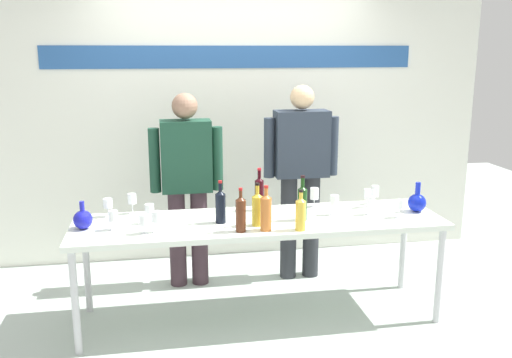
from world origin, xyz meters
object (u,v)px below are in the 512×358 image
at_px(wine_bottle_4, 257,208).
at_px(wine_bottle_0, 302,201).
at_px(wine_glass_left_0, 132,199).
at_px(wine_glass_right_1, 370,202).
at_px(wine_glass_left_3, 150,210).
at_px(presenter_left, 187,178).
at_px(wine_bottle_1, 220,205).
at_px(wine_glass_left_1, 113,216).
at_px(wine_glass_left_4, 156,217).
at_px(wine_glass_left_5, 108,204).
at_px(decanter_blue_left, 83,219).
at_px(wine_glass_right_4, 400,205).
at_px(display_table, 260,227).
at_px(wine_bottle_6, 266,211).
at_px(wine_bottle_2, 301,213).
at_px(wine_bottle_3, 259,193).
at_px(wine_glass_right_0, 375,191).
at_px(wine_bottle_5, 241,213).
at_px(wine_glass_right_5, 367,195).
at_px(wine_glass_left_2, 144,220).
at_px(decanter_blue_right, 417,202).
at_px(wine_glass_right_3, 314,194).
at_px(presenter_right, 301,169).
at_px(wine_glass_right_2, 334,200).

bearing_deg(wine_bottle_4, wine_bottle_0, 11.52).
bearing_deg(wine_glass_left_0, wine_glass_right_1, -10.60).
bearing_deg(wine_glass_left_3, wine_glass_left_0, 116.25).
relative_size(presenter_left, wine_bottle_1, 5.29).
distance_m(presenter_left, wine_glass_right_1, 1.49).
distance_m(wine_glass_left_1, wine_glass_left_4, 0.31).
relative_size(wine_glass_left_3, wine_glass_left_5, 1.03).
bearing_deg(decanter_blue_left, wine_glass_right_4, -3.28).
bearing_deg(display_table, wine_bottle_6, -89.28).
relative_size(wine_glass_left_0, wine_glass_left_5, 1.12).
bearing_deg(wine_bottle_2, decanter_blue_left, 168.97).
xyz_separation_m(wine_bottle_1, wine_bottle_6, (0.29, -0.22, 0.01)).
distance_m(wine_bottle_3, wine_glass_left_0, 0.95).
bearing_deg(wine_glass_right_0, wine_bottle_5, -156.35).
bearing_deg(wine_glass_left_5, wine_glass_right_1, -8.21).
xyz_separation_m(wine_glass_left_0, wine_glass_left_3, (0.13, -0.26, -0.01)).
bearing_deg(wine_glass_left_4, wine_glass_right_5, 11.57).
bearing_deg(wine_bottle_5, wine_glass_left_2, 174.50).
height_order(decanter_blue_left, presenter_left, presenter_left).
height_order(wine_bottle_1, wine_glass_left_4, wine_bottle_1).
bearing_deg(display_table, wine_glass_left_3, 176.82).
relative_size(decanter_blue_left, wine_bottle_4, 0.64).
relative_size(wine_bottle_2, wine_glass_left_4, 1.92).
relative_size(decanter_blue_right, wine_bottle_5, 0.75).
relative_size(wine_glass_left_2, wine_glass_right_3, 0.88).
bearing_deg(wine_glass_right_5, wine_glass_left_3, -175.70).
bearing_deg(wine_glass_left_1, decanter_blue_left, 162.59).
distance_m(presenter_right, wine_bottle_4, 0.98).
bearing_deg(decanter_blue_right, wine_glass_right_0, 131.69).
bearing_deg(wine_bottle_6, presenter_left, 117.25).
height_order(wine_bottle_1, wine_glass_left_3, wine_bottle_1).
bearing_deg(presenter_left, wine_glass_left_2, -110.70).
bearing_deg(decanter_blue_left, wine_bottle_2, -11.03).
bearing_deg(display_table, decanter_blue_right, 0.21).
bearing_deg(wine_bottle_5, decanter_blue_right, 10.07).
relative_size(presenter_right, wine_bottle_3, 5.08).
bearing_deg(presenter_left, presenter_right, 0.00).
bearing_deg(wine_glass_left_4, wine_bottle_0, 5.68).
relative_size(wine_glass_left_5, wine_glass_right_2, 0.92).
xyz_separation_m(wine_bottle_1, wine_glass_left_3, (-0.49, 0.07, -0.03)).
distance_m(wine_bottle_6, wine_glass_right_0, 1.10).
bearing_deg(display_table, wine_bottle_0, -11.15).
height_order(wine_bottle_5, wine_glass_right_5, wine_bottle_5).
xyz_separation_m(wine_glass_right_2, wine_glass_right_5, (0.31, 0.14, -0.01)).
bearing_deg(wine_glass_right_2, wine_bottle_0, -162.53).
bearing_deg(wine_glass_right_4, wine_bottle_6, -173.22).
xyz_separation_m(wine_glass_left_3, wine_glass_right_0, (1.76, 0.22, 0.00)).
distance_m(wine_bottle_1, wine_glass_left_5, 0.85).
xyz_separation_m(presenter_left, wine_glass_right_4, (1.50, -0.82, -0.07)).
distance_m(wine_glass_left_1, wine_glass_right_0, 2.03).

